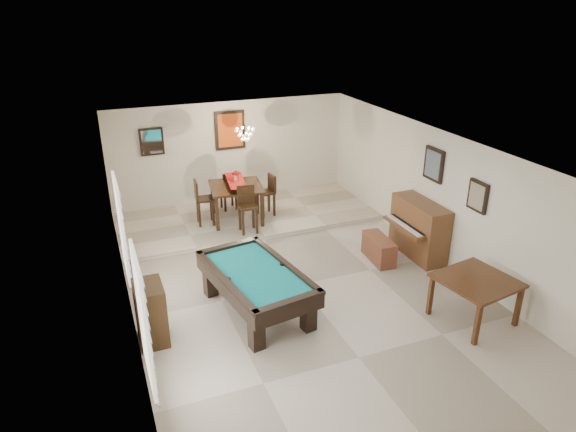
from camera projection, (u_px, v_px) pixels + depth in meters
ground_plane at (300, 285)px, 9.54m from camera, size 6.00×9.00×0.02m
wall_back at (231, 153)px, 12.86m from camera, size 6.00×0.04×2.60m
wall_front at (474, 388)px, 5.18m from camera, size 6.00×0.04×2.60m
wall_left at (124, 249)px, 8.00m from camera, size 0.04×9.00×2.60m
wall_right at (441, 198)px, 10.04m from camera, size 0.04×9.00×2.60m
ceiling at (301, 149)px, 8.51m from camera, size 6.00×9.00×0.04m
dining_step at (247, 217)px, 12.29m from camera, size 6.00×2.50×0.12m
window_left_front at (143, 320)px, 6.10m from camera, size 0.06×1.00×1.70m
window_left_rear at (121, 228)px, 8.49m from camera, size 0.06×1.00×1.70m
pool_table at (257, 292)px, 8.60m from camera, size 1.56×2.41×0.75m
square_table at (474, 300)px, 8.37m from camera, size 1.27×1.27×0.77m
upright_piano at (413, 230)px, 10.39m from camera, size 0.78×1.39×1.16m
piano_bench at (379, 249)px, 10.33m from camera, size 0.42×0.92×0.50m
apothecary_chest at (151, 313)px, 7.83m from camera, size 0.43×0.65×0.97m
dining_table at (237, 200)px, 11.81m from camera, size 1.32×1.32×0.96m
flower_vase at (236, 176)px, 11.58m from camera, size 0.16×0.16×0.24m
dining_chair_south at (248, 210)px, 11.19m from camera, size 0.41×0.41×1.04m
dining_chair_north at (228, 190)px, 12.44m from camera, size 0.38×0.38×0.96m
dining_chair_west at (205, 202)px, 11.59m from camera, size 0.42×0.42×1.05m
dining_chair_east at (266, 195)px, 12.08m from camera, size 0.40×0.40×0.98m
chandelier at (245, 130)px, 11.40m from camera, size 0.44×0.44×0.60m
back_painting at (230, 130)px, 12.59m from camera, size 0.75×0.06×0.95m
back_mirror at (152, 142)px, 11.98m from camera, size 0.55×0.06×0.65m
right_picture_upper at (434, 164)px, 10.04m from camera, size 0.06×0.55×0.65m
right_picture_lower at (478, 196)px, 9.01m from camera, size 0.06×0.45×0.55m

